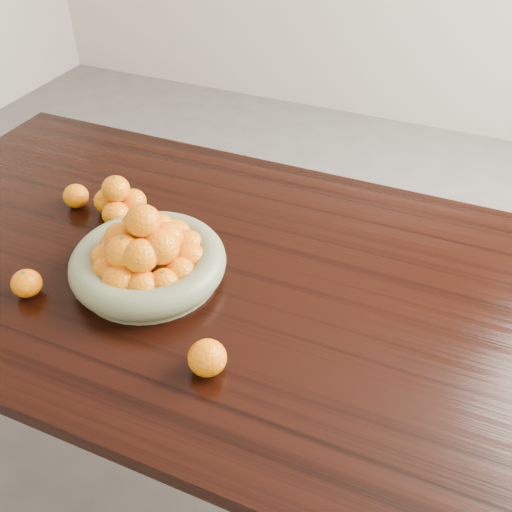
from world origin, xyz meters
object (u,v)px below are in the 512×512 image
at_px(loose_orange_0, 27,283).
at_px(orange_pyramid, 118,201).
at_px(dining_table, 248,303).
at_px(fruit_bowl, 147,258).

bearing_deg(loose_orange_0, orange_pyramid, 87.12).
bearing_deg(orange_pyramid, dining_table, -11.85).
xyz_separation_m(dining_table, fruit_bowl, (-0.20, -0.09, 0.14)).
relative_size(orange_pyramid, loose_orange_0, 2.06).
height_order(orange_pyramid, loose_orange_0, orange_pyramid).
xyz_separation_m(dining_table, orange_pyramid, (-0.40, 0.08, 0.14)).
bearing_deg(loose_orange_0, fruit_bowl, 36.54).
distance_m(dining_table, loose_orange_0, 0.50).
distance_m(fruit_bowl, orange_pyramid, 0.26).
relative_size(fruit_bowl, loose_orange_0, 5.29).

